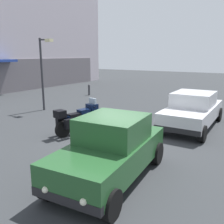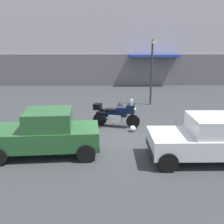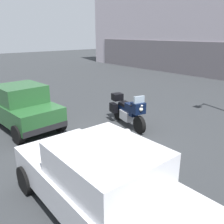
{
  "view_description": "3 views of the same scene",
  "coord_description": "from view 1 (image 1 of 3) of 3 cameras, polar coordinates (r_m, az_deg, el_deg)",
  "views": [
    {
      "loc": [
        -7.83,
        -4.7,
        3.14
      ],
      "look_at": [
        0.06,
        0.17,
        1.0
      ],
      "focal_mm": 39.76,
      "sensor_mm": 36.0,
      "label": 1
    },
    {
      "loc": [
        -0.58,
        -10.6,
        4.01
      ],
      "look_at": [
        -0.4,
        0.36,
        1.06
      ],
      "focal_mm": 42.84,
      "sensor_mm": 36.0,
      "label": 2
    },
    {
      "loc": [
        6.03,
        -4.43,
        3.43
      ],
      "look_at": [
        0.39,
        0.3,
        0.98
      ],
      "focal_mm": 37.96,
      "sensor_mm": 36.0,
      "label": 3
    }
  ],
  "objects": [
    {
      "name": "ground_plane",
      "position": [
        9.66,
        0.65,
        -6.0
      ],
      "size": [
        80.0,
        80.0,
        0.0
      ],
      "primitive_type": "plane",
      "color": "#2D3033"
    },
    {
      "name": "motorcycle",
      "position": [
        10.19,
        -7.75,
        -1.45
      ],
      "size": [
        2.23,
        1.03,
        1.36
      ],
      "rotation": [
        0.0,
        0.0,
        -0.24
      ],
      "color": "black",
      "rests_on": "ground"
    },
    {
      "name": "helmet",
      "position": [
        10.49,
        -1.88,
        -3.65
      ],
      "size": [
        0.28,
        0.28,
        0.28
      ],
      "primitive_type": "sphere",
      "color": "silver",
      "rests_on": "ground"
    },
    {
      "name": "car_hatchback_near",
      "position": [
        6.38,
        -0.22,
        -8.45
      ],
      "size": [
        3.96,
        2.03,
        1.64
      ],
      "rotation": [
        0.0,
        0.0,
        3.21
      ],
      "color": "#235128",
      "rests_on": "ground"
    },
    {
      "name": "car_sedan_far",
      "position": [
        11.48,
        18.06,
        0.49
      ],
      "size": [
        4.58,
        1.9,
        1.56
      ],
      "rotation": [
        0.0,
        0.0,
        -0.0
      ],
      "color": "silver",
      "rests_on": "ground"
    },
    {
      "name": "streetlamp_curbside",
      "position": [
        14.64,
        -15.48,
        10.1
      ],
      "size": [
        0.28,
        0.94,
        4.06
      ],
      "color": "#2D2D33",
      "rests_on": "ground"
    },
    {
      "name": "bollard_curbside",
      "position": [
        19.96,
        -5.31,
        5.2
      ],
      "size": [
        0.16,
        0.16,
        0.87
      ],
      "color": "#333338",
      "rests_on": "ground"
    }
  ]
}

